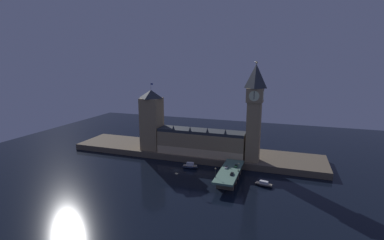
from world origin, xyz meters
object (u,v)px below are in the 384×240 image
(clock_tower, at_px, (254,110))
(boat_upstream, at_px, (190,166))
(victoria_tower, at_px, (152,120))
(pedestrian_mid_walk, at_px, (238,171))
(street_lamp_near, at_px, (216,171))
(street_lamp_mid, at_px, (239,166))
(car_southbound_lead, at_px, (232,174))
(boat_downstream, at_px, (264,184))
(pedestrian_far_rail, at_px, (226,161))
(car_northbound_lead, at_px, (226,167))
(car_southbound_trail, at_px, (236,166))

(clock_tower, height_order, boat_upstream, clock_tower)
(victoria_tower, height_order, pedestrian_mid_walk, victoria_tower)
(clock_tower, xyz_separation_m, street_lamp_near, (-17.91, -46.31, -34.07))
(pedestrian_mid_walk, bearing_deg, street_lamp_mid, 54.23)
(car_southbound_lead, relative_size, boat_downstream, 0.37)
(car_southbound_lead, distance_m, pedestrian_far_rail, 24.31)
(clock_tower, bearing_deg, pedestrian_mid_walk, -100.07)
(boat_upstream, bearing_deg, street_lamp_near, -45.31)
(boat_downstream, bearing_deg, car_northbound_lead, 169.07)
(clock_tower, relative_size, street_lamp_near, 11.68)
(boat_upstream, bearing_deg, pedestrian_mid_walk, -18.60)
(car_northbound_lead, distance_m, car_southbound_lead, 11.98)
(car_southbound_trail, height_order, street_lamp_near, street_lamp_near)
(street_lamp_mid, bearing_deg, boat_upstream, 162.30)
(street_lamp_mid, bearing_deg, boat_downstream, -4.83)
(car_southbound_lead, distance_m, boat_downstream, 22.29)
(victoria_tower, distance_m, street_lamp_mid, 92.37)
(clock_tower, bearing_deg, street_lamp_mid, -99.54)
(boat_downstream, bearing_deg, victoria_tower, 160.24)
(street_lamp_near, height_order, boat_upstream, street_lamp_near)
(car_southbound_trail, relative_size, boat_downstream, 0.36)
(car_southbound_trail, distance_m, pedestrian_mid_walk, 9.24)
(clock_tower, bearing_deg, boat_downstream, -70.18)
(boat_upstream, bearing_deg, street_lamp_mid, -17.70)
(car_northbound_lead, distance_m, street_lamp_mid, 10.46)
(car_northbound_lead, bearing_deg, pedestrian_far_rail, 103.57)
(victoria_tower, height_order, boat_downstream, victoria_tower)
(boat_upstream, bearing_deg, clock_tower, 22.80)
(boat_upstream, height_order, boat_downstream, boat_upstream)
(car_northbound_lead, relative_size, car_southbound_trail, 0.86)
(victoria_tower, xyz_separation_m, car_southbound_trail, (79.87, -26.44, -23.37))
(street_lamp_mid, bearing_deg, pedestrian_far_rail, 127.53)
(car_southbound_lead, relative_size, pedestrian_far_rail, 2.63)
(street_lamp_near, xyz_separation_m, street_lamp_mid, (12.59, 14.72, -0.20))
(street_lamp_near, relative_size, boat_downstream, 0.52)
(clock_tower, relative_size, pedestrian_mid_walk, 47.51)
(car_southbound_trail, bearing_deg, clock_tower, 69.69)
(car_northbound_lead, relative_size, street_lamp_near, 0.61)
(car_northbound_lead, xyz_separation_m, car_southbound_lead, (5.90, -10.42, 0.01))
(car_northbound_lead, height_order, street_lamp_mid, street_lamp_mid)
(car_southbound_lead, height_order, boat_upstream, car_southbound_lead)
(pedestrian_far_rail, relative_size, boat_upstream, 0.14)
(pedestrian_far_rail, distance_m, boat_upstream, 28.46)
(boat_downstream, bearing_deg, boat_upstream, 166.06)
(street_lamp_near, bearing_deg, boat_upstream, 134.69)
(clock_tower, height_order, street_lamp_mid, clock_tower)
(car_southbound_lead, height_order, pedestrian_mid_walk, pedestrian_mid_walk)
(pedestrian_mid_walk, bearing_deg, car_northbound_lead, 154.53)
(victoria_tower, xyz_separation_m, pedestrian_mid_walk, (82.82, -35.19, -23.24))
(pedestrian_mid_walk, relative_size, pedestrian_far_rail, 0.91)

